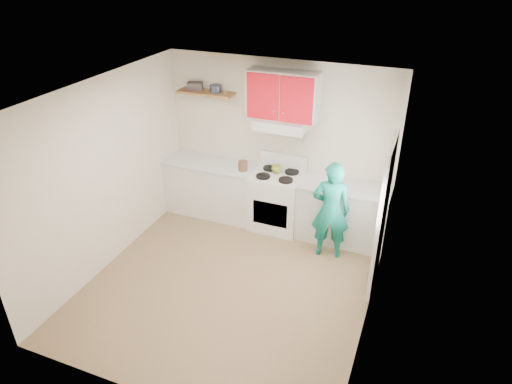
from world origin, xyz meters
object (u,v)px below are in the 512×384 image
at_px(crock, 243,166).
at_px(person, 331,211).
at_px(stove, 277,201).
at_px(kettle, 277,169).
at_px(tin, 216,89).

bearing_deg(crock, person, -14.80).
relative_size(stove, kettle, 5.68).
bearing_deg(tin, stove, -9.93).
distance_m(tin, crock, 1.25).
relative_size(stove, tin, 5.05).
relative_size(tin, kettle, 1.13).
xyz_separation_m(tin, kettle, (1.05, -0.13, -1.10)).
bearing_deg(person, crock, -25.64).
bearing_deg(stove, tin, 170.07).
bearing_deg(person, stove, -36.07).
height_order(kettle, crock, crock).
bearing_deg(kettle, person, -26.44).
height_order(stove, kettle, kettle).
height_order(tin, crock, tin).
height_order(kettle, person, person).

